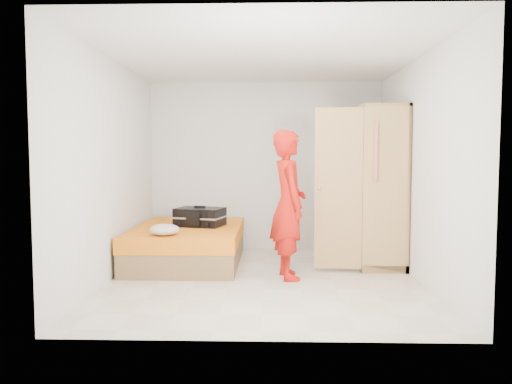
{
  "coord_description": "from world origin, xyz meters",
  "views": [
    {
      "loc": [
        0.07,
        -5.82,
        1.46
      ],
      "look_at": [
        -0.11,
        0.48,
        1.0
      ],
      "focal_mm": 35.0,
      "sensor_mm": 36.0,
      "label": 1
    }
  ],
  "objects_px": {
    "suitcase": "(200,217)",
    "bed": "(188,244)",
    "person": "(288,205)",
    "round_cushion": "(165,230)",
    "wardrobe": "(373,190)"
  },
  "relations": [
    {
      "from": "suitcase",
      "to": "bed",
      "type": "bearing_deg",
      "value": -143.82
    },
    {
      "from": "person",
      "to": "round_cushion",
      "type": "bearing_deg",
      "value": 77.0
    },
    {
      "from": "person",
      "to": "suitcase",
      "type": "xyz_separation_m",
      "value": [
        -1.18,
        0.86,
        -0.26
      ]
    },
    {
      "from": "bed",
      "to": "suitcase",
      "type": "relative_size",
      "value": 2.75
    },
    {
      "from": "bed",
      "to": "person",
      "type": "xyz_separation_m",
      "value": [
        1.34,
        -0.8,
        0.63
      ]
    },
    {
      "from": "round_cushion",
      "to": "person",
      "type": "bearing_deg",
      "value": -1.47
    },
    {
      "from": "bed",
      "to": "person",
      "type": "bearing_deg",
      "value": -30.98
    },
    {
      "from": "wardrobe",
      "to": "round_cushion",
      "type": "xyz_separation_m",
      "value": [
        -2.66,
        -0.75,
        -0.43
      ]
    },
    {
      "from": "wardrobe",
      "to": "bed",
      "type": "bearing_deg",
      "value": 179.7
    },
    {
      "from": "wardrobe",
      "to": "suitcase",
      "type": "height_order",
      "value": "wardrobe"
    },
    {
      "from": "wardrobe",
      "to": "suitcase",
      "type": "relative_size",
      "value": 2.86
    },
    {
      "from": "bed",
      "to": "wardrobe",
      "type": "relative_size",
      "value": 0.96
    },
    {
      "from": "wardrobe",
      "to": "person",
      "type": "height_order",
      "value": "wardrobe"
    },
    {
      "from": "bed",
      "to": "round_cushion",
      "type": "bearing_deg",
      "value": -101.45
    },
    {
      "from": "bed",
      "to": "suitcase",
      "type": "distance_m",
      "value": 0.41
    }
  ]
}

